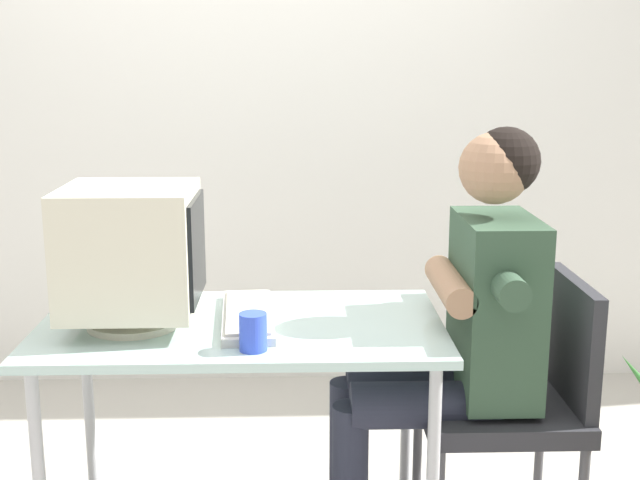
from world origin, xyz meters
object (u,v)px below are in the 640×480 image
object	(u,v)px
keyboard	(248,315)
desk_mug	(253,331)
office_chair	(519,392)
person_seated	(459,322)
crt_monitor	(131,251)
desk	(242,344)

from	to	relation	value
keyboard	desk_mug	bearing A→B (deg)	-83.33
office_chair	person_seated	size ratio (longest dim) A/B	0.65
keyboard	desk_mug	distance (m)	0.26
office_chair	person_seated	world-z (taller)	person_seated
crt_monitor	desk_mug	xyz separation A→B (m)	(0.36, -0.21, -0.17)
keyboard	office_chair	distance (m)	0.87
office_chair	desk_mug	xyz separation A→B (m)	(-0.80, -0.25, 0.29)
desk	person_seated	xyz separation A→B (m)	(0.65, 0.02, 0.06)
keyboard	desk_mug	world-z (taller)	desk_mug
desk	desk_mug	world-z (taller)	desk_mug
crt_monitor	office_chair	bearing A→B (deg)	1.79
person_seated	desk_mug	world-z (taller)	person_seated
crt_monitor	desk	bearing A→B (deg)	3.59
desk	keyboard	distance (m)	0.09
person_seated	crt_monitor	bearing A→B (deg)	-177.86
person_seated	desk	bearing A→B (deg)	-178.54
desk_mug	person_seated	bearing A→B (deg)	22.24
desk	crt_monitor	xyz separation A→B (m)	(-0.31, -0.02, 0.29)
crt_monitor	keyboard	size ratio (longest dim) A/B	0.84
desk	person_seated	distance (m)	0.66
keyboard	person_seated	size ratio (longest dim) A/B	0.38
desk	office_chair	bearing A→B (deg)	1.13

